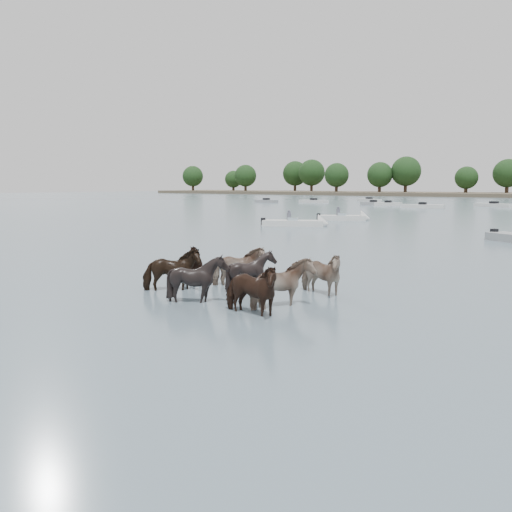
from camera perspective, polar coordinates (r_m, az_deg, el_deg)
The scene contains 6 objects.
ground at distance 13.67m, azimuth -1.39°, elevation -6.45°, with size 400.00×400.00×0.00m, color slate.
shoreline at distance 178.47m, azimuth 10.96°, elevation 6.72°, with size 160.00×30.00×1.00m, color #4C4233.
pony_herd at distance 15.95m, azimuth -2.40°, elevation -2.27°, with size 6.59×4.39×1.58m.
motorboat_a at distance 42.87m, azimuth 5.07°, elevation 3.55°, with size 5.49×3.94×1.92m.
motorboat_f at distance 50.32m, azimuth 10.14°, elevation 4.09°, with size 5.00×3.72×1.92m.
treeline at distance 177.66m, azimuth 12.47°, elevation 8.76°, with size 149.23×21.31×12.24m.
Camera 1 is at (8.21, -10.40, 3.36)m, focal length 36.80 mm.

